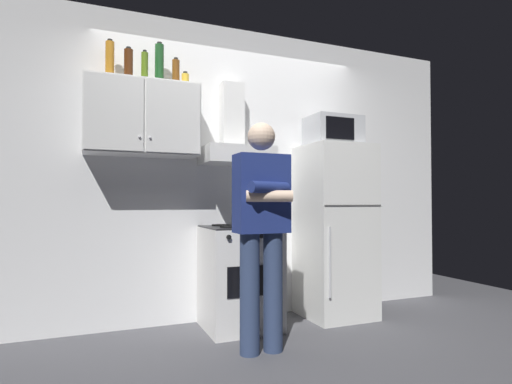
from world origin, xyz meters
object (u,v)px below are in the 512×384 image
bottle_rum_dark (128,65)px  bottle_spice_jar (185,80)px  stove_oven (240,277)px  bottle_olive_oil (145,67)px  bottle_liquor_amber (110,61)px  bottle_wine_green (159,64)px  refrigerator (335,231)px  person_standing (262,226)px  bottle_beer_brown (176,73)px  cooking_pot (259,219)px  upper_cabinet (142,119)px  range_hood (235,143)px  microwave (333,132)px

bottle_rum_dark → bottle_spice_jar: 0.47m
stove_oven → bottle_olive_oil: (-0.78, 0.14, 1.75)m
bottle_liquor_amber → bottle_spice_jar: 0.62m
bottle_wine_green → bottle_spice_jar: bearing=-4.0°
refrigerator → bottle_rum_dark: bearing=175.8°
person_standing → bottle_beer_brown: size_ratio=6.68×
refrigerator → bottle_wine_green: bottle_wine_green is taller
stove_oven → refrigerator: size_ratio=0.55×
stove_oven → bottle_beer_brown: bearing=163.7°
person_standing → bottle_spice_jar: 1.47m
stove_oven → bottle_spice_jar: 1.74m
stove_oven → bottle_liquor_amber: (-1.05, 0.17, 1.78)m
cooking_pot → bottle_olive_oil: bearing=164.0°
stove_oven → upper_cabinet: bearing=171.1°
upper_cabinet → range_hood: size_ratio=1.20×
range_hood → refrigerator: 1.25m
upper_cabinet → range_hood: 0.81m
upper_cabinet → bottle_olive_oil: size_ratio=3.32×
microwave → person_standing: microwave is taller
cooking_pot → bottle_wine_green: bearing=161.0°
bottle_rum_dark → bottle_olive_oil: bottle_rum_dark is taller
range_hood → cooking_pot: size_ratio=2.37×
person_standing → bottle_spice_jar: (-0.39, 0.74, 1.21)m
upper_cabinet → stove_oven: (0.80, -0.13, -1.32)m
refrigerator → microwave: bearing=90.9°
range_hood → person_standing: 1.01m
stove_oven → bottle_wine_green: bearing=166.9°
stove_oven → person_standing: bearing=-94.7°
bottle_liquor_amber → stove_oven: bearing=-9.0°
cooking_pot → person_standing: bearing=-110.3°
refrigerator → bottle_olive_oil: bottle_olive_oil is taller
range_hood → bottle_olive_oil: bearing=178.9°
cooking_pot → bottle_beer_brown: 1.43m
microwave → bottle_olive_oil: bottle_olive_oil is taller
range_hood → bottle_beer_brown: bottle_beer_brown is taller
bottle_wine_green → bottle_beer_brown: size_ratio=1.46×
microwave → bottle_beer_brown: bottle_beer_brown is taller
stove_oven → microwave: 1.62m
microwave → bottle_beer_brown: 1.54m
microwave → bottle_spice_jar: bearing=175.1°
range_hood → person_standing: bearing=-93.9°
bottle_spice_jar → refrigerator: bearing=-5.6°
range_hood → bottle_rum_dark: (-0.91, 0.01, 0.58)m
range_hood → bottle_spice_jar: 0.68m
bottle_wine_green → bottle_spice_jar: 0.24m
upper_cabinet → cooking_pot: upper_cabinet is taller
stove_oven → cooking_pot: cooking_pot is taller
bottle_rum_dark → stove_oven: bearing=-8.5°
range_hood → person_standing: range_hood is taller
refrigerator → bottle_rum_dark: bottle_rum_dark is taller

